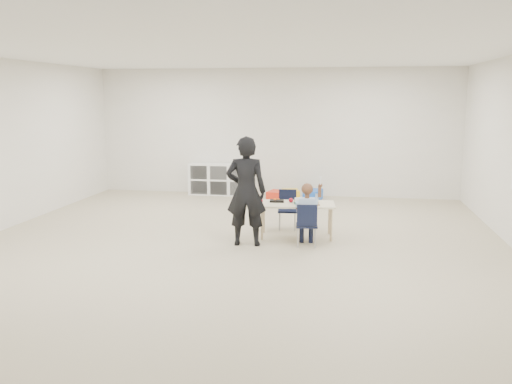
% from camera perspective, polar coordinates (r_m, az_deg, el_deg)
% --- Properties ---
extents(room, '(9.00, 9.02, 2.80)m').
position_cam_1_polar(room, '(7.65, -2.46, 4.17)').
color(room, '#BBB090').
rests_on(room, ground).
extents(table, '(1.22, 0.69, 0.54)m').
position_cam_1_polar(table, '(8.52, 4.28, -2.94)').
color(table, beige).
rests_on(table, ground).
extents(chair_near, '(0.34, 0.32, 0.65)m').
position_cam_1_polar(chair_near, '(8.01, 5.36, -3.42)').
color(chair_near, black).
rests_on(chair_near, ground).
extents(chair_far, '(0.34, 0.32, 0.65)m').
position_cam_1_polar(chair_far, '(9.01, 3.32, -1.89)').
color(chair_far, black).
rests_on(chair_far, ground).
extents(child, '(0.47, 0.47, 1.02)m').
position_cam_1_polar(child, '(7.97, 5.38, -2.12)').
color(child, '#B5CFF5').
rests_on(child, chair_near).
extents(lunch_tray_near, '(0.23, 0.18, 0.03)m').
position_cam_1_polar(lunch_tray_near, '(8.52, 4.79, -1.02)').
color(lunch_tray_near, black).
rests_on(lunch_tray_near, table).
extents(lunch_tray_far, '(0.23, 0.18, 0.03)m').
position_cam_1_polar(lunch_tray_far, '(8.56, 2.21, -0.94)').
color(lunch_tray_far, black).
rests_on(lunch_tray_far, table).
extents(milk_carton, '(0.08, 0.08, 0.10)m').
position_cam_1_polar(milk_carton, '(8.36, 4.33, -0.98)').
color(milk_carton, white).
rests_on(milk_carton, table).
extents(bread_roll, '(0.09, 0.09, 0.07)m').
position_cam_1_polar(bread_roll, '(8.35, 6.33, -1.14)').
color(bread_roll, tan).
rests_on(bread_roll, table).
extents(apple_near, '(0.07, 0.07, 0.07)m').
position_cam_1_polar(apple_near, '(8.51, 3.70, -0.88)').
color(apple_near, maroon).
rests_on(apple_near, table).
extents(apple_far, '(0.07, 0.07, 0.07)m').
position_cam_1_polar(apple_far, '(8.43, 0.50, -0.95)').
color(apple_far, maroon).
rests_on(apple_far, table).
extents(cubby_shelf, '(1.40, 0.40, 0.70)m').
position_cam_1_polar(cubby_shelf, '(12.18, -3.77, 1.35)').
color(cubby_shelf, white).
rests_on(cubby_shelf, ground).
extents(adult, '(0.62, 0.43, 1.62)m').
position_cam_1_polar(adult, '(7.93, -1.05, 0.07)').
color(adult, black).
rests_on(adult, ground).
extents(bin_red, '(0.43, 0.50, 0.21)m').
position_cam_1_polar(bin_red, '(11.49, 2.21, -0.40)').
color(bin_red, red).
rests_on(bin_red, ground).
extents(bin_yellow, '(0.43, 0.50, 0.21)m').
position_cam_1_polar(bin_yellow, '(11.61, 3.67, -0.30)').
color(bin_yellow, yellow).
rests_on(bin_yellow, ground).
extents(bin_blue, '(0.42, 0.50, 0.22)m').
position_cam_1_polar(bin_blue, '(11.62, 6.01, -0.30)').
color(bin_blue, blue).
rests_on(bin_blue, ground).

